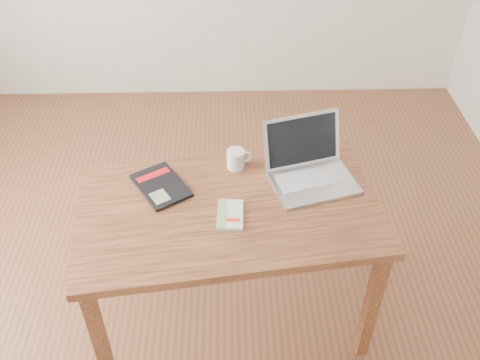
{
  "coord_description": "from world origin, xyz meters",
  "views": [
    {
      "loc": [
        0.18,
        -1.84,
        2.31
      ],
      "look_at": [
        0.22,
        -0.13,
        0.85
      ],
      "focal_mm": 40.0,
      "sensor_mm": 36.0,
      "label": 1
    }
  ],
  "objects_px": {
    "laptop": "(310,168)",
    "black_guidebook": "(161,185)",
    "desk": "(229,222)",
    "white_guidebook": "(230,215)",
    "coffee_mug": "(236,159)"
  },
  "relations": [
    {
      "from": "black_guidebook",
      "to": "coffee_mug",
      "type": "xyz_separation_m",
      "value": [
        0.34,
        0.13,
        0.04
      ]
    },
    {
      "from": "desk",
      "to": "laptop",
      "type": "xyz_separation_m",
      "value": [
        0.37,
        0.19,
        0.14
      ]
    },
    {
      "from": "laptop",
      "to": "white_guidebook",
      "type": "bearing_deg",
      "value": -161.86
    },
    {
      "from": "coffee_mug",
      "to": "white_guidebook",
      "type": "bearing_deg",
      "value": -112.18
    },
    {
      "from": "black_guidebook",
      "to": "white_guidebook",
      "type": "bearing_deg",
      "value": -64.01
    },
    {
      "from": "desk",
      "to": "white_guidebook",
      "type": "distance_m",
      "value": 0.11
    },
    {
      "from": "white_guidebook",
      "to": "coffee_mug",
      "type": "height_order",
      "value": "coffee_mug"
    },
    {
      "from": "black_guidebook",
      "to": "coffee_mug",
      "type": "height_order",
      "value": "coffee_mug"
    },
    {
      "from": "laptop",
      "to": "black_guidebook",
      "type": "bearing_deg",
      "value": 168.31
    },
    {
      "from": "white_guidebook",
      "to": "coffee_mug",
      "type": "xyz_separation_m",
      "value": [
        0.03,
        0.33,
        0.04
      ]
    },
    {
      "from": "desk",
      "to": "coffee_mug",
      "type": "bearing_deg",
      "value": 74.4
    },
    {
      "from": "desk",
      "to": "coffee_mug",
      "type": "xyz_separation_m",
      "value": [
        0.04,
        0.28,
        0.14
      ]
    },
    {
      "from": "desk",
      "to": "black_guidebook",
      "type": "relative_size",
      "value": 4.18
    },
    {
      "from": "white_guidebook",
      "to": "coffee_mug",
      "type": "relative_size",
      "value": 1.52
    },
    {
      "from": "black_guidebook",
      "to": "laptop",
      "type": "xyz_separation_m",
      "value": [
        0.66,
        0.05,
        0.05
      ]
    }
  ]
}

